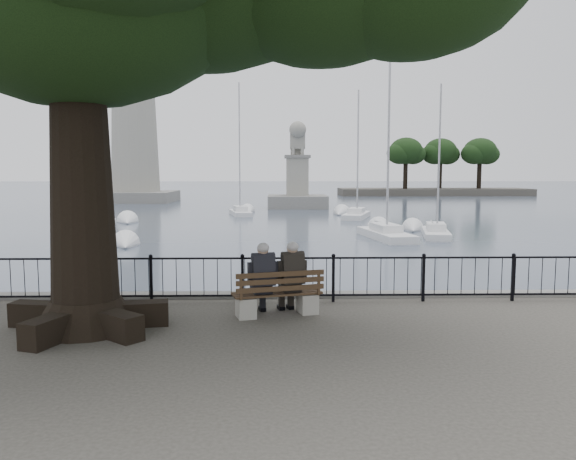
{
  "coord_description": "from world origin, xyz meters",
  "views": [
    {
      "loc": [
        -0.26,
        -9.66,
        2.88
      ],
      "look_at": [
        0.0,
        2.5,
        1.6
      ],
      "focal_mm": 35.0,
      "sensor_mm": 36.0,
      "label": 1
    }
  ],
  "objects_px": {
    "bench": "(278,299)",
    "person_left": "(262,282)",
    "lighthouse": "(134,103)",
    "lion_monument": "(297,186)",
    "person_right": "(291,280)"
  },
  "relations": [
    {
      "from": "person_right",
      "to": "lion_monument",
      "type": "distance_m",
      "value": 48.47
    },
    {
      "from": "person_left",
      "to": "lion_monument",
      "type": "height_order",
      "value": "lion_monument"
    },
    {
      "from": "person_right",
      "to": "lighthouse",
      "type": "xyz_separation_m",
      "value": [
        -18.03,
        60.49,
        10.64
      ]
    },
    {
      "from": "person_left",
      "to": "person_right",
      "type": "xyz_separation_m",
      "value": [
        0.58,
        0.16,
        0.0
      ]
    },
    {
      "from": "bench",
      "to": "lion_monument",
      "type": "height_order",
      "value": "lion_monument"
    },
    {
      "from": "bench",
      "to": "lion_monument",
      "type": "distance_m",
      "value": 48.66
    },
    {
      "from": "bench",
      "to": "person_right",
      "type": "bearing_deg",
      "value": 34.09
    },
    {
      "from": "bench",
      "to": "person_left",
      "type": "distance_m",
      "value": 0.48
    },
    {
      "from": "lion_monument",
      "to": "bench",
      "type": "bearing_deg",
      "value": -92.63
    },
    {
      "from": "bench",
      "to": "lighthouse",
      "type": "height_order",
      "value": "lighthouse"
    },
    {
      "from": "lighthouse",
      "to": "person_right",
      "type": "bearing_deg",
      "value": -73.4
    },
    {
      "from": "person_right",
      "to": "lighthouse",
      "type": "distance_m",
      "value": 64.01
    },
    {
      "from": "bench",
      "to": "person_left",
      "type": "bearing_deg",
      "value": 176.63
    },
    {
      "from": "person_left",
      "to": "lion_monument",
      "type": "bearing_deg",
      "value": 86.99
    },
    {
      "from": "lighthouse",
      "to": "lion_monument",
      "type": "distance_m",
      "value": 25.42
    }
  ]
}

